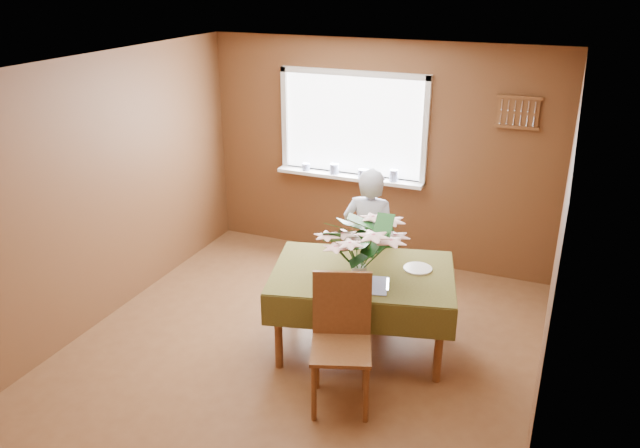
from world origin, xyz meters
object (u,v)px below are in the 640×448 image
at_px(chair_far, 370,254).
at_px(chair_near, 341,336).
at_px(seated_woman, 369,241).
at_px(flower_bouquet, 360,244).
at_px(dining_table, 363,281).

relative_size(chair_far, chair_near, 0.92).
bearing_deg(seated_woman, chair_near, 97.80).
bearing_deg(chair_near, flower_bouquet, 75.76).
xyz_separation_m(chair_far, seated_woman, (0.03, -0.12, 0.20)).
bearing_deg(flower_bouquet, seated_woman, 102.84).
xyz_separation_m(dining_table, chair_near, (0.08, -0.74, -0.10)).
height_order(dining_table, flower_bouquet, flower_bouquet).
bearing_deg(chair_far, dining_table, 72.01).
distance_m(chair_far, chair_near, 1.59).
bearing_deg(seated_woman, dining_table, 101.59).
bearing_deg(chair_far, chair_near, 68.52).
bearing_deg(seated_woman, chair_far, -78.36).
distance_m(dining_table, chair_far, 0.85).
bearing_deg(dining_table, flower_bouquet, -94.27).
distance_m(dining_table, chair_near, 0.76).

